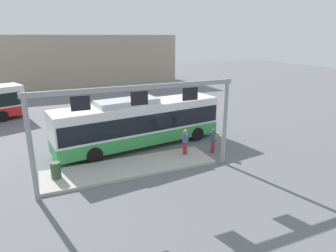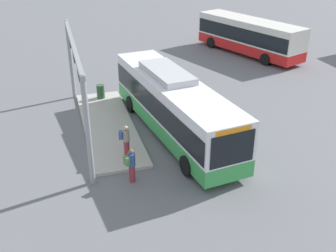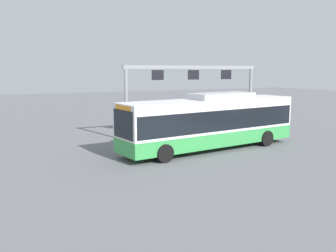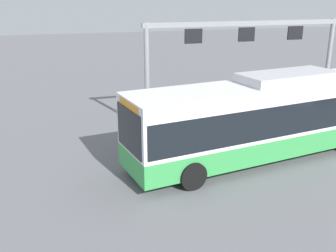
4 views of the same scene
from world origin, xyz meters
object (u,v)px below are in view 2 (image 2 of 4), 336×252
(bus_background_left, at_px, (249,35))
(person_boarding, at_px, (131,165))
(bus_main, at_px, (173,103))
(person_waiting_near, at_px, (126,140))
(trash_bin, at_px, (101,91))

(bus_background_left, bearing_deg, person_boarding, 119.22)
(bus_background_left, xyz_separation_m, person_boarding, (16.88, -14.14, -0.89))
(bus_background_left, height_order, person_boarding, bus_background_left)
(bus_main, relative_size, person_waiting_near, 7.23)
(bus_background_left, bearing_deg, person_waiting_near, 115.89)
(bus_main, distance_m, trash_bin, 6.79)
(bus_background_left, distance_m, person_boarding, 22.04)
(bus_main, distance_m, person_waiting_near, 3.74)
(person_waiting_near, bearing_deg, trash_bin, 106.84)
(person_waiting_near, bearing_deg, bus_main, 48.93)
(person_waiting_near, bearing_deg, bus_background_left, 62.10)
(bus_main, relative_size, bus_background_left, 1.12)
(person_waiting_near, xyz_separation_m, trash_bin, (-7.87, -0.20, -0.44))
(person_boarding, distance_m, trash_bin, 9.90)
(bus_background_left, height_order, trash_bin, bus_background_left)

